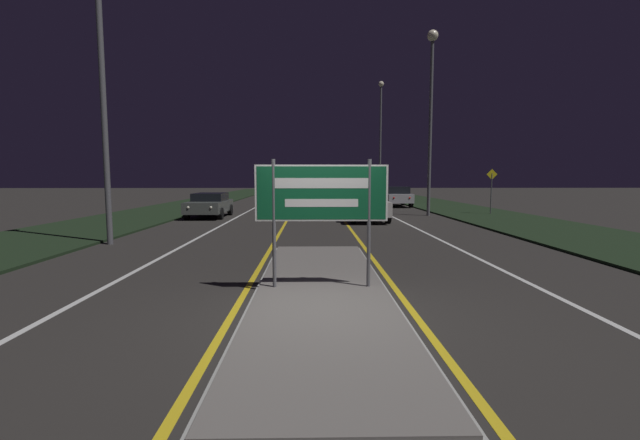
{
  "coord_description": "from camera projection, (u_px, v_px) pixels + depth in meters",
  "views": [
    {
      "loc": [
        -0.18,
        -6.51,
        2.13
      ],
      "look_at": [
        0.0,
        2.79,
        1.2
      ],
      "focal_mm": 24.0,
      "sensor_mm": 36.0,
      "label": 1
    }
  ],
  "objects": [
    {
      "name": "streetlight_left_near",
      "position": [
        100.0,
        38.0,
        13.01
      ],
      "size": [
        0.51,
        0.51,
        10.21
      ],
      "color": "#56565B",
      "rests_on": "ground_plane"
    },
    {
      "name": "ground_plane",
      "position": [
        323.0,
        314.0,
        6.69
      ],
      "size": [
        160.0,
        160.0,
        0.0
      ],
      "primitive_type": "plane",
      "color": "#282623"
    },
    {
      "name": "streetlight_right_near",
      "position": [
        431.0,
        91.0,
        23.21
      ],
      "size": [
        0.6,
        0.6,
        10.01
      ],
      "color": "#56565B",
      "rests_on": "ground_plane"
    },
    {
      "name": "car_receding_1",
      "position": [
        396.0,
        196.0,
        31.5
      ],
      "size": [
        1.9,
        4.56,
        1.47
      ],
      "color": "#B7B7BC",
      "rests_on": "ground_plane"
    },
    {
      "name": "centre_line_yellow_right",
      "position": [
        334.0,
        206.0,
        31.59
      ],
      "size": [
        0.12,
        70.0,
        0.01
      ],
      "color": "gold",
      "rests_on": "ground_plane"
    },
    {
      "name": "warning_sign",
      "position": [
        491.0,
        187.0,
        24.08
      ],
      "size": [
        0.6,
        0.06,
        2.52
      ],
      "color": "#56565B",
      "rests_on": "verge_right"
    },
    {
      "name": "streetlight_right_far",
      "position": [
        381.0,
        127.0,
        40.56
      ],
      "size": [
        0.52,
        0.52,
        11.14
      ],
      "color": "#56565B",
      "rests_on": "ground_plane"
    },
    {
      "name": "verge_left",
      "position": [
        161.0,
        211.0,
        26.41
      ],
      "size": [
        5.0,
        100.0,
        0.08
      ],
      "color": "black",
      "rests_on": "ground_plane"
    },
    {
      "name": "median_island",
      "position": [
        322.0,
        290.0,
        7.97
      ],
      "size": [
        2.46,
        9.41,
        0.1
      ],
      "color": "#999993",
      "rests_on": "ground_plane"
    },
    {
      "name": "verge_right",
      "position": [
        466.0,
        211.0,
        26.76
      ],
      "size": [
        5.0,
        100.0,
        0.08
      ],
      "color": "black",
      "rests_on": "ground_plane"
    },
    {
      "name": "car_receding_0",
      "position": [
        367.0,
        204.0,
        21.1
      ],
      "size": [
        1.84,
        4.73,
        1.54
      ],
      "color": "silver",
      "rests_on": "ground_plane"
    },
    {
      "name": "lane_line_white_left",
      "position": [
        257.0,
        206.0,
        31.49
      ],
      "size": [
        0.12,
        70.0,
        0.01
      ],
      "color": "silver",
      "rests_on": "ground_plane"
    },
    {
      "name": "lane_line_white_right",
      "position": [
        371.0,
        206.0,
        31.64
      ],
      "size": [
        0.12,
        70.0,
        0.01
      ],
      "color": "silver",
      "rests_on": "ground_plane"
    },
    {
      "name": "centre_line_yellow_left",
      "position": [
        295.0,
        206.0,
        31.54
      ],
      "size": [
        0.12,
        70.0,
        0.01
      ],
      "color": "gold",
      "rests_on": "ground_plane"
    },
    {
      "name": "edge_line_white_left",
      "position": [
        217.0,
        206.0,
        31.43
      ],
      "size": [
        0.1,
        70.0,
        0.01
      ],
      "color": "silver",
      "rests_on": "ground_plane"
    },
    {
      "name": "edge_line_white_right",
      "position": [
        411.0,
        206.0,
        31.7
      ],
      "size": [
        0.1,
        70.0,
        0.01
      ],
      "color": "silver",
      "rests_on": "ground_plane"
    },
    {
      "name": "highway_sign",
      "position": [
        322.0,
        198.0,
        7.8
      ],
      "size": [
        2.43,
        0.07,
        2.36
      ],
      "color": "#56565B",
      "rests_on": "median_island"
    },
    {
      "name": "car_approaching_0",
      "position": [
        210.0,
        204.0,
        22.88
      ],
      "size": [
        1.93,
        4.13,
        1.29
      ],
      "color": "#4C514C",
      "rests_on": "ground_plane"
    }
  ]
}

